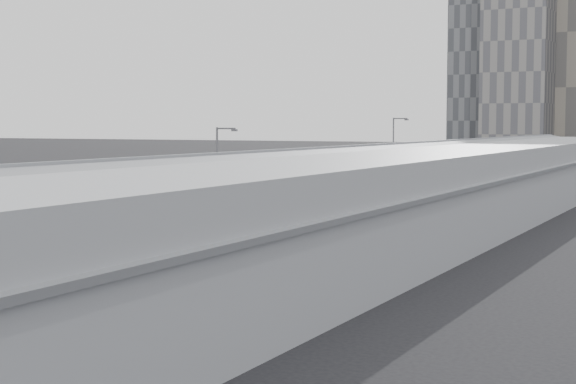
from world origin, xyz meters
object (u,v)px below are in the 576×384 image
Objects in this scene: bus_4 at (329,205)px; bus_5 at (395,193)px; bus_2 at (172,237)px; suv at (463,175)px; bus_7 at (469,178)px; bus_3 at (260,221)px; street_lamp_far at (395,151)px; street_lamp_near at (219,170)px; bus_6 at (439,185)px; shipping_container at (427,177)px.

bus_5 is at bearing 93.77° from bus_4.
suv is (-6.70, 90.79, -0.86)m from bus_2.
bus_7 reaches higher than bus_2.
bus_2 is 41.10m from bus_5.
bus_3 is (0.43, 10.87, -0.06)m from bus_2.
bus_4 is at bearing 91.52° from bus_3.
street_lamp_far reaches higher than bus_5.
bus_7 is 53.92m from street_lamp_near.
bus_5 reaches higher than bus_6.
bus_2 is 0.97× the size of bus_7.
bus_2 is 1.03× the size of bus_5.
bus_2 is 55.89m from bus_6.
bus_2 is 1.96× the size of shipping_container.
street_lamp_far reaches higher than bus_3.
street_lamp_near is 1.30× the size of shipping_container.
street_lamp_far reaches higher than bus_4.
bus_7 is at bearing 82.93° from street_lamp_near.
bus_7 reaches higher than bus_3.
street_lamp_far is at bearing 97.18° from bus_3.
bus_4 is 45.30m from bus_7.
bus_7 is 15.05m from street_lamp_far.
bus_7 is (-0.39, 59.02, 0.11)m from bus_3.
bus_3 is 1.87× the size of shipping_container.
bus_3 is 1.28× the size of street_lamp_far.
bus_7 is at bearing 94.12° from bus_4.
street_lamp_far is at bearing 111.15° from bus_5.
street_lamp_far is (-5.67, 56.52, 3.94)m from bus_2.
bus_7 is at bearing -24.55° from shipping_container.
bus_5 is 1.47× the size of street_lamp_near.
bus_5 is at bearing 84.27° from bus_2.
bus_7 reaches higher than suv.
bus_3 is at bearing -38.70° from street_lamp_near.
bus_4 is 66.53m from suv.
street_lamp_near is at bearing -91.46° from shipping_container.
bus_7 reaches higher than bus_5.
bus_3 is 62.34m from shipping_container.
bus_4 is 1.38× the size of street_lamp_far.
bus_3 is 0.98× the size of bus_5.
street_lamp_far is 1.46× the size of shipping_container.
bus_6 is 14.00m from bus_7.
shipping_container is (-6.86, 2.89, -0.26)m from bus_7.
street_lamp_near is at bearing -124.67° from bus_4.
bus_2 is 2.52× the size of suv.
street_lamp_near is 0.89× the size of street_lamp_far.
bus_7 is 2.02× the size of shipping_container.
bus_5 is at bearing 74.83° from street_lamp_near.
suv is (-6.95, 34.89, -0.78)m from bus_6.
bus_2 is at bearing -77.47° from suv.
street_lamp_near is 40.05m from street_lamp_far.
bus_7 reaches higher than shipping_container.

